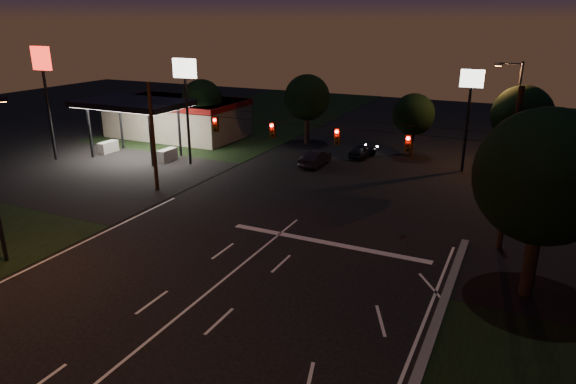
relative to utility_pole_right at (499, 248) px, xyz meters
The scene contains 18 objects.
ground 19.21m from the utility_pole_right, 128.66° to the right, with size 140.00×140.00×0.00m, color black.
cross_street_left 32.02m from the utility_pole_right, behind, with size 20.00×16.00×0.02m, color black.
stop_bar 9.66m from the utility_pole_right, 158.75° to the right, with size 12.00×0.50×0.01m, color silver.
utility_pole_right is the anchor object (origin of this frame).
utility_pole_left 24.00m from the utility_pole_right, behind, with size 0.28×0.28×8.00m, color black.
signal_span 13.20m from the utility_pole_right, behind, with size 24.00×0.40×1.56m.
gas_station 37.27m from the utility_pole_right, 155.56° to the left, with size 14.20×16.10×5.25m.
pole_sign_left_near 27.82m from the utility_pole_right, 164.93° to the left, with size 2.20×0.30×9.10m.
pole_sign_left_far 38.87m from the utility_pole_right, behind, with size 2.00×0.30×10.00m.
pole_sign_right 16.73m from the utility_pole_right, 104.93° to the left, with size 1.80×0.30×8.40m.
street_light_right_far 17.81m from the utility_pole_right, 92.57° to the left, with size 2.20×0.35×9.00m.
tree_right_near 7.61m from the utility_pole_right, 72.47° to the right, with size 6.00×6.00×8.76m.
tree_far_a 33.84m from the utility_pole_right, 153.24° to the left, with size 4.20×4.20×6.42m.
tree_far_b 28.04m from the utility_pole_right, 136.25° to the left, with size 4.60×4.60×6.98m.
tree_far_c 20.58m from the utility_pole_right, 116.39° to the left, with size 3.80×3.80×5.86m.
tree_far_d 16.84m from the utility_pole_right, 89.92° to the left, with size 4.80×4.80×7.30m.
car_oncoming_a 20.51m from the utility_pole_right, 129.36° to the left, with size 1.45×3.61×1.23m, color black.
car_oncoming_b 19.52m from the utility_pole_right, 144.43° to the left, with size 1.47×4.23×1.39m, color black.
Camera 1 is at (12.55, -13.84, 12.22)m, focal length 32.00 mm.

